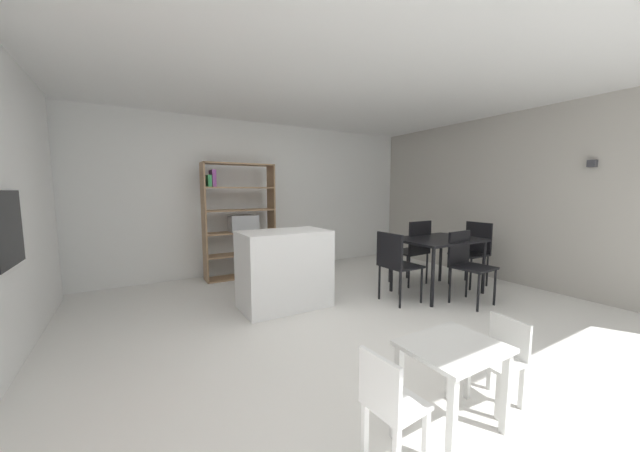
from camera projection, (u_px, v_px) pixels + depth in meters
ground_plane at (339, 329)px, 3.24m from camera, size 8.99×8.99×0.00m
ceiling_slab at (341, 61)px, 2.96m from camera, size 6.54×5.69×0.06m
back_partition at (248, 198)px, 5.52m from camera, size 6.54×0.06×2.55m
right_partition_gray at (522, 199)px, 4.74m from camera, size 0.06×5.69×2.55m
built_in_oven at (7, 228)px, 2.37m from camera, size 0.06×0.59×0.57m
kitchen_island at (284, 269)px, 3.85m from camera, size 1.03×0.62×0.92m
open_bookshelf at (239, 220)px, 5.13m from camera, size 1.11×0.32×1.82m
child_table at (452, 361)px, 1.86m from camera, size 0.55×0.45×0.52m
child_chair_right at (500, 356)px, 2.11m from camera, size 0.30×0.30×0.56m
child_chair_left at (389, 403)px, 1.62m from camera, size 0.29×0.29×0.60m
dining_table at (438, 244)px, 4.36m from camera, size 1.13×0.82×0.75m
dining_chair_window_side at (473, 248)px, 4.77m from camera, size 0.44×0.42×0.93m
dining_chair_near at (466, 260)px, 4.00m from camera, size 0.46×0.46×0.89m
dining_chair_island_side at (395, 261)px, 3.99m from camera, size 0.42×0.43×0.88m
dining_chair_far at (414, 247)px, 4.74m from camera, size 0.47×0.46×0.96m
wall_sconce_back at (592, 163)px, 3.94m from camera, size 0.09×0.09×0.09m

